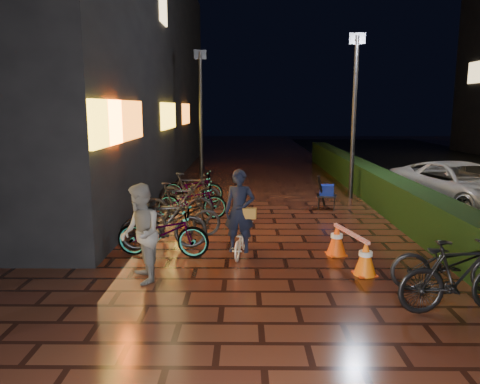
{
  "coord_description": "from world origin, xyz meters",
  "views": [
    {
      "loc": [
        -0.79,
        -7.62,
        2.91
      ],
      "look_at": [
        -0.87,
        2.3,
        1.1
      ],
      "focal_mm": 35.0,
      "sensor_mm": 36.0,
      "label": 1
    }
  ],
  "objects_px": {
    "traffic_barrier": "(350,248)",
    "cart_assembly": "(326,191)",
    "cyclist": "(240,225)",
    "bystander_person": "(140,234)",
    "van": "(462,186)"
  },
  "relations": [
    {
      "from": "cyclist",
      "to": "traffic_barrier",
      "type": "relative_size",
      "value": 1.12
    },
    {
      "from": "van",
      "to": "traffic_barrier",
      "type": "height_order",
      "value": "van"
    },
    {
      "from": "bystander_person",
      "to": "cart_assembly",
      "type": "height_order",
      "value": "bystander_person"
    },
    {
      "from": "cart_assembly",
      "to": "cyclist",
      "type": "bearing_deg",
      "value": -119.39
    },
    {
      "from": "bystander_person",
      "to": "traffic_barrier",
      "type": "xyz_separation_m",
      "value": [
        3.71,
        0.93,
        -0.52
      ]
    },
    {
      "from": "cyclist",
      "to": "traffic_barrier",
      "type": "bearing_deg",
      "value": -12.19
    },
    {
      "from": "bystander_person",
      "to": "traffic_barrier",
      "type": "distance_m",
      "value": 3.86
    },
    {
      "from": "bystander_person",
      "to": "van",
      "type": "bearing_deg",
      "value": 106.71
    },
    {
      "from": "van",
      "to": "cyclist",
      "type": "relative_size",
      "value": 2.78
    },
    {
      "from": "van",
      "to": "cyclist",
      "type": "bearing_deg",
      "value": -161.55
    },
    {
      "from": "traffic_barrier",
      "to": "cart_assembly",
      "type": "relative_size",
      "value": 1.52
    },
    {
      "from": "bystander_person",
      "to": "cart_assembly",
      "type": "distance_m",
      "value": 7.02
    },
    {
      "from": "cart_assembly",
      "to": "bystander_person",
      "type": "bearing_deg",
      "value": -125.58
    },
    {
      "from": "bystander_person",
      "to": "van",
      "type": "xyz_separation_m",
      "value": [
        7.95,
        5.75,
        -0.16
      ]
    },
    {
      "from": "cyclist",
      "to": "traffic_barrier",
      "type": "distance_m",
      "value": 2.14
    }
  ]
}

